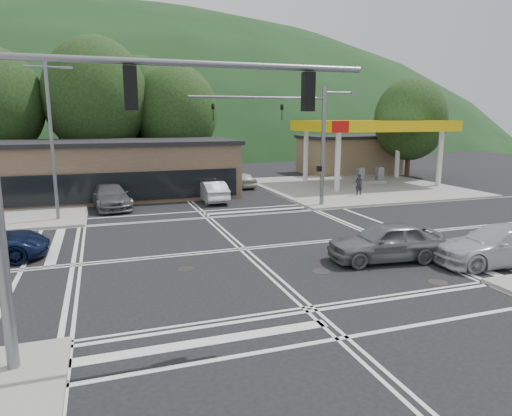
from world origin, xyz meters
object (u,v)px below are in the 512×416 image
object	(u,v)px
car_grey_center	(386,241)
car_queue_b	(241,180)
car_northbound	(110,196)
car_queue_a	(212,191)
car_silver_east	(500,245)
pedestrian	(359,184)

from	to	relation	value
car_grey_center	car_queue_b	distance (m)	21.95
car_northbound	car_queue_b	bearing A→B (deg)	21.30
car_grey_center	car_queue_a	bearing A→B (deg)	-160.42
car_queue_a	car_northbound	world-z (taller)	car_northbound
car_grey_center	car_queue_b	world-z (taller)	car_grey_center
car_grey_center	car_queue_b	xyz separation A→B (m)	(0.30, 21.95, -0.16)
car_queue_a	car_grey_center	bearing A→B (deg)	103.41
car_silver_east	car_queue_a	world-z (taller)	car_silver_east
car_silver_east	car_queue_b	distance (m)	24.17
car_silver_east	car_queue_b	size ratio (longest dim) A/B	1.40
car_grey_center	pedestrian	xyz separation A→B (m)	(7.45, 14.36, 0.14)
car_grey_center	pedestrian	size ratio (longest dim) A/B	2.98
car_queue_a	pedestrian	distance (m)	11.22
car_queue_b	car_northbound	world-z (taller)	car_northbound
car_grey_center	car_silver_east	xyz separation A→B (m)	(4.18, -1.91, -0.03)
car_queue_b	car_northbound	distance (m)	12.55
car_grey_center	car_northbound	bearing A→B (deg)	-139.25
car_grey_center	car_silver_east	world-z (taller)	car_grey_center
car_silver_east	car_queue_b	xyz separation A→B (m)	(-3.88, 23.86, -0.13)
car_queue_a	car_queue_b	xyz separation A→B (m)	(3.94, 5.88, -0.07)
car_grey_center	car_northbound	size ratio (longest dim) A/B	0.88
car_queue_b	pedestrian	xyz separation A→B (m)	(7.16, -7.59, 0.29)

